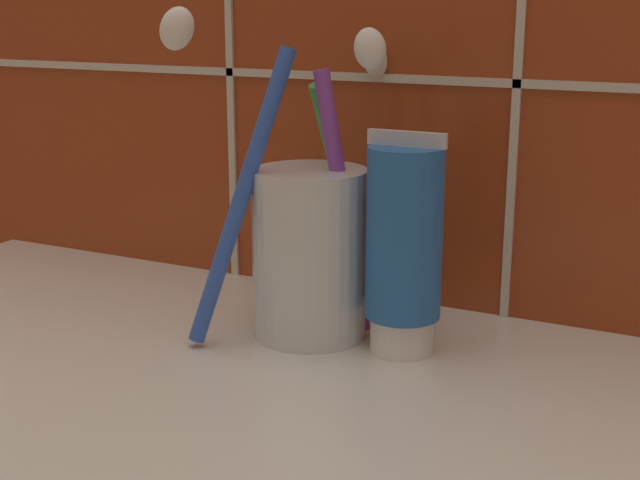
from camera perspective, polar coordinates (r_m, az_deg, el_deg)
name	(u,v)px	position (r cm, az deg, el deg)	size (l,w,h in cm)	color
sink_counter	(389,416)	(44.07, 4.43, -11.16)	(76.11, 28.36, 2.00)	silver
toothbrush_cup	(310,243)	(49.71, -0.66, -0.16)	(10.40, 14.81, 18.41)	silver
toothpaste_tube	(404,246)	(47.27, 5.41, -0.41)	(4.27, 4.06, 12.00)	white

